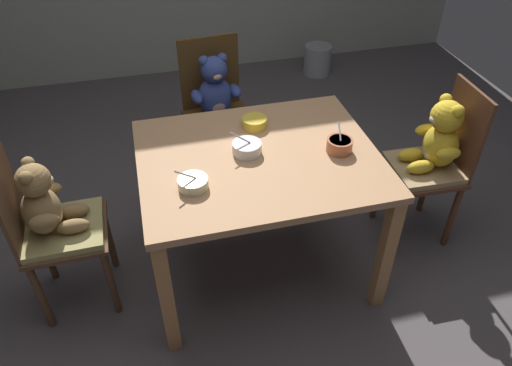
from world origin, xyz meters
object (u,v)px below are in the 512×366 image
at_px(porridge_bowl_cream_near_left, 193,183).
at_px(teddy_chair_near_left, 49,216).
at_px(teddy_chair_far_center, 216,98).
at_px(metal_pail, 317,60).
at_px(porridge_bowl_white_center, 247,148).
at_px(dining_table, 259,172).
at_px(porridge_bowl_terracotta_near_right, 340,145).
at_px(porridge_bowl_yellow_far_center, 254,122).
at_px(teddy_chair_near_right, 435,150).

bearing_deg(porridge_bowl_cream_near_left, teddy_chair_near_left, 165.21).
bearing_deg(teddy_chair_near_left, porridge_bowl_cream_near_left, -15.71).
distance_m(teddy_chair_far_center, metal_pail, 1.78).
xyz_separation_m(teddy_chair_near_left, porridge_bowl_white_center, (0.93, 0.02, 0.20)).
bearing_deg(dining_table, porridge_bowl_terracotta_near_right, -8.66).
bearing_deg(porridge_bowl_terracotta_near_right, porridge_bowl_cream_near_left, -171.76).
height_order(teddy_chair_near_left, porridge_bowl_yellow_far_center, teddy_chair_near_left).
height_order(dining_table, teddy_chair_far_center, teddy_chair_far_center).
bearing_deg(metal_pail, teddy_chair_far_center, -132.62).
distance_m(teddy_chair_far_center, porridge_bowl_cream_near_left, 1.09).
height_order(teddy_chair_near_left, metal_pail, teddy_chair_near_left).
distance_m(dining_table, porridge_bowl_terracotta_near_right, 0.40).
bearing_deg(porridge_bowl_terracotta_near_right, teddy_chair_near_right, 7.70).
xyz_separation_m(teddy_chair_far_center, porridge_bowl_yellow_far_center, (0.09, -0.63, 0.18)).
bearing_deg(porridge_bowl_yellow_far_center, porridge_bowl_cream_near_left, -132.33).
xyz_separation_m(teddy_chair_near_right, porridge_bowl_white_center, (-1.02, 0.01, 0.18)).
xyz_separation_m(porridge_bowl_white_center, metal_pail, (1.17, 2.12, -0.63)).
bearing_deg(porridge_bowl_yellow_far_center, metal_pail, 60.39).
height_order(teddy_chair_near_right, metal_pail, teddy_chair_near_right).
bearing_deg(teddy_chair_far_center, metal_pail, 132.44).
bearing_deg(porridge_bowl_cream_near_left, teddy_chair_far_center, 74.70).
bearing_deg(porridge_bowl_white_center, metal_pail, 61.04).
distance_m(teddy_chair_near_right, porridge_bowl_yellow_far_center, 0.98).
bearing_deg(porridge_bowl_terracotta_near_right, teddy_chair_far_center, 114.40).
bearing_deg(teddy_chair_near_right, dining_table, 3.62).
relative_size(teddy_chair_near_left, metal_pail, 3.47).
relative_size(teddy_chair_near_right, porridge_bowl_white_center, 6.26).
bearing_deg(porridge_bowl_white_center, porridge_bowl_cream_near_left, -145.47).
bearing_deg(teddy_chair_far_center, teddy_chair_near_right, 45.19).
xyz_separation_m(teddy_chair_far_center, porridge_bowl_terracotta_near_right, (0.42, -0.94, 0.19)).
bearing_deg(teddy_chair_far_center, teddy_chair_near_left, -51.91).
relative_size(teddy_chair_far_center, porridge_bowl_white_center, 6.22).
height_order(teddy_chair_near_right, porridge_bowl_yellow_far_center, teddy_chair_near_right).
relative_size(dining_table, teddy_chair_near_left, 1.21).
xyz_separation_m(porridge_bowl_terracotta_near_right, metal_pail, (0.74, 2.21, -0.63)).
height_order(teddy_chair_far_center, porridge_bowl_yellow_far_center, teddy_chair_far_center).
xyz_separation_m(teddy_chair_near_right, metal_pail, (0.15, 2.13, -0.44)).
relative_size(teddy_chair_near_left, porridge_bowl_white_center, 6.26).
distance_m(teddy_chair_far_center, porridge_bowl_terracotta_near_right, 1.05).
distance_m(teddy_chair_near_right, teddy_chair_far_center, 1.33).
bearing_deg(metal_pail, porridge_bowl_cream_near_left, -122.18).
bearing_deg(metal_pail, porridge_bowl_white_center, -118.96).
xyz_separation_m(dining_table, porridge_bowl_cream_near_left, (-0.33, -0.16, 0.13)).
distance_m(dining_table, teddy_chair_near_right, 0.98).
relative_size(porridge_bowl_white_center, metal_pail, 0.55).
xyz_separation_m(teddy_chair_near_right, porridge_bowl_yellow_far_center, (-0.93, 0.23, 0.18)).
relative_size(porridge_bowl_cream_near_left, metal_pail, 0.52).
bearing_deg(teddy_chair_near_right, porridge_bowl_white_center, 1.60).
bearing_deg(porridge_bowl_yellow_far_center, teddy_chair_near_right, -13.70).
distance_m(porridge_bowl_cream_near_left, porridge_bowl_yellow_far_center, 0.56).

